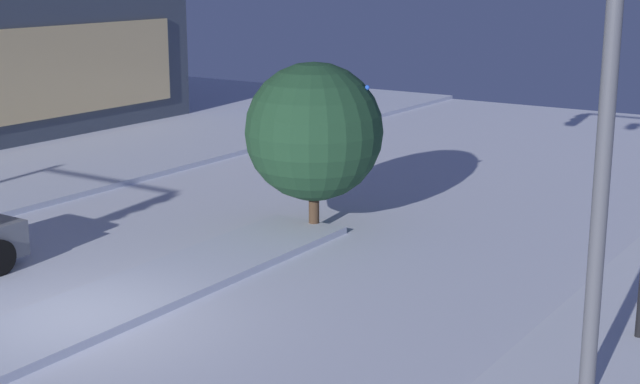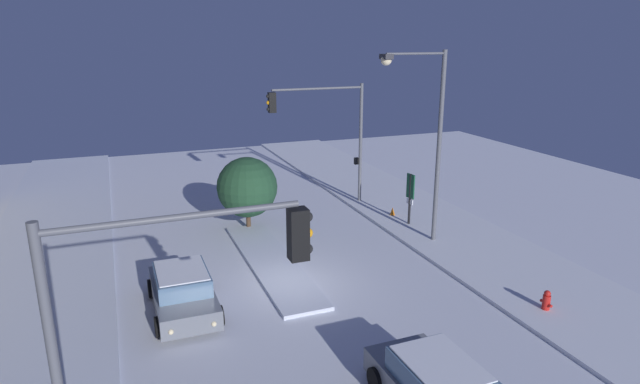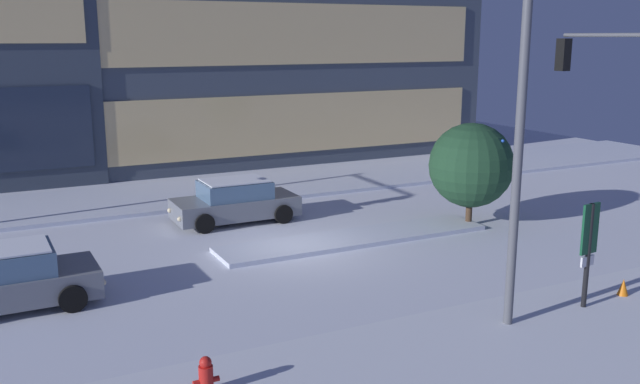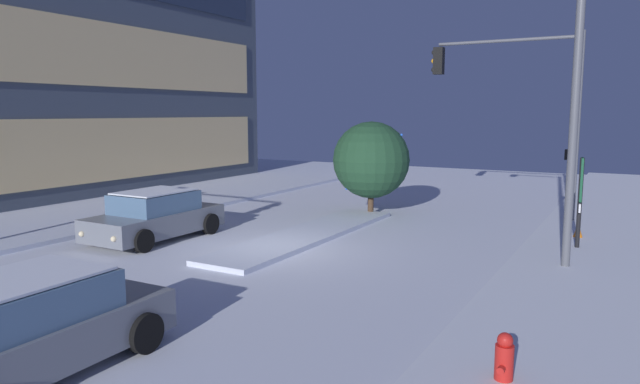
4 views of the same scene
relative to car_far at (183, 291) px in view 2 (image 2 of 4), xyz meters
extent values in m
plane|color=silver|center=(0.55, -3.92, -0.71)|extent=(52.00, 52.00, 0.00)
cube|color=silver|center=(0.55, -12.59, -0.64)|extent=(52.00, 5.20, 0.14)
cube|color=silver|center=(0.55, 4.75, -0.64)|extent=(52.00, 5.20, 0.14)
cube|color=silver|center=(2.62, -3.84, -0.64)|extent=(9.00, 1.80, 0.14)
cube|color=slate|center=(-7.61, -5.06, 0.43)|extent=(2.35, 1.73, 0.60)
cube|color=white|center=(-7.61, -5.06, 0.76)|extent=(2.18, 1.62, 0.04)
sphere|color=#F9E5B2|center=(-5.44, -4.39, -0.21)|extent=(0.16, 0.16, 0.16)
sphere|color=#F9E5B2|center=(-5.43, -5.68, -0.21)|extent=(0.16, 0.16, 0.16)
cylinder|color=black|center=(-6.20, -4.10, -0.38)|extent=(0.66, 0.23, 0.66)
cylinder|color=black|center=(-6.17, -5.99, -0.38)|extent=(0.66, 0.23, 0.66)
cube|color=slate|center=(0.00, 0.00, -0.18)|extent=(4.26, 1.89, 0.66)
cube|color=slate|center=(0.00, 0.00, 0.43)|extent=(2.30, 1.70, 0.60)
cube|color=white|center=(0.00, 0.00, 0.76)|extent=(2.13, 1.58, 0.04)
sphere|color=#F9E5B2|center=(-2.15, -0.64, -0.21)|extent=(0.16, 0.16, 0.16)
sphere|color=#F9E5B2|center=(-2.15, 0.64, -0.21)|extent=(0.16, 0.16, 0.16)
cylinder|color=black|center=(-1.40, -0.94, -0.38)|extent=(0.66, 0.22, 0.66)
cylinder|color=black|center=(-1.40, 0.94, -0.38)|extent=(0.66, 0.22, 0.66)
cylinder|color=black|center=(1.41, -0.94, -0.38)|extent=(0.66, 0.22, 0.66)
cylinder|color=black|center=(1.41, 0.94, -0.38)|extent=(0.66, 0.22, 0.66)
cylinder|color=#565960|center=(8.91, -10.79, 2.57)|extent=(0.18, 0.18, 6.56)
cylinder|color=#565960|center=(8.91, -8.33, 5.65)|extent=(0.12, 4.92, 0.12)
cube|color=black|center=(8.91, -5.87, 5.05)|extent=(0.32, 0.36, 1.00)
sphere|color=black|center=(8.91, -5.68, 5.37)|extent=(0.20, 0.20, 0.20)
sphere|color=orange|center=(8.91, -5.68, 5.05)|extent=(0.20, 0.20, 0.20)
sphere|color=black|center=(8.91, -5.68, 4.73)|extent=(0.20, 0.20, 0.20)
cube|color=black|center=(8.91, -10.57, 1.69)|extent=(0.20, 0.24, 0.36)
cylinder|color=#565960|center=(-8.03, 0.79, 5.29)|extent=(0.12, 4.33, 0.12)
cube|color=black|center=(-8.03, -1.37, 4.69)|extent=(0.32, 0.36, 1.00)
sphere|color=black|center=(-8.03, -1.56, 5.01)|extent=(0.20, 0.20, 0.20)
sphere|color=orange|center=(-8.03, -1.56, 4.69)|extent=(0.20, 0.20, 0.20)
sphere|color=black|center=(-8.03, -1.56, 4.37)|extent=(0.20, 0.20, 0.20)
cylinder|color=#565960|center=(2.28, -11.32, 3.50)|extent=(0.20, 0.20, 8.42)
cylinder|color=#565960|center=(2.33, -10.01, 7.55)|extent=(0.20, 2.64, 0.10)
cube|color=#333338|center=(2.38, -8.69, 7.45)|extent=(0.56, 0.36, 0.20)
sphere|color=#F9E5B2|center=(2.38, -8.69, 7.32)|extent=(0.44, 0.44, 0.44)
cylinder|color=red|center=(-4.60, -11.28, -0.39)|extent=(0.26, 0.26, 0.64)
sphere|color=red|center=(-4.60, -11.28, 0.00)|extent=(0.22, 0.22, 0.22)
cylinder|color=red|center=(-4.78, -11.28, -0.36)|extent=(0.12, 0.10, 0.10)
cylinder|color=red|center=(-4.42, -11.28, -0.36)|extent=(0.12, 0.10, 0.10)
cylinder|color=black|center=(4.52, -11.38, 0.60)|extent=(0.12, 0.12, 2.63)
cube|color=#144C2D|center=(4.52, -11.38, 1.32)|extent=(0.55, 0.13, 1.19)
cube|color=white|center=(4.52, -11.38, 0.55)|extent=(0.44, 0.11, 0.24)
cylinder|color=#473323|center=(7.01, -4.00, -0.27)|extent=(0.22, 0.22, 0.87)
sphere|color=#1E4228|center=(7.01, -4.00, 1.38)|extent=(2.86, 2.86, 2.86)
sphere|color=blue|center=(7.57, -3.23, 0.30)|extent=(0.10, 0.10, 0.10)
sphere|color=blue|center=(6.74, -3.11, 0.27)|extent=(0.10, 0.10, 0.10)
sphere|color=blue|center=(7.89, -3.11, 2.09)|extent=(0.10, 0.10, 0.10)
sphere|color=blue|center=(7.41, -5.02, 2.31)|extent=(0.10, 0.10, 0.10)
sphere|color=blue|center=(7.89, -3.05, 0.74)|extent=(0.10, 0.10, 0.10)
cone|color=orange|center=(5.97, -11.26, -0.44)|extent=(0.36, 0.36, 0.55)
camera|label=1|loc=(-8.55, -14.46, 4.68)|focal=51.96mm
camera|label=2|loc=(-16.89, 1.65, 8.24)|focal=30.11mm
camera|label=3|loc=(-7.82, -22.25, 5.61)|focal=38.89mm
camera|label=4|loc=(-12.44, -12.75, 3.13)|focal=32.09mm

